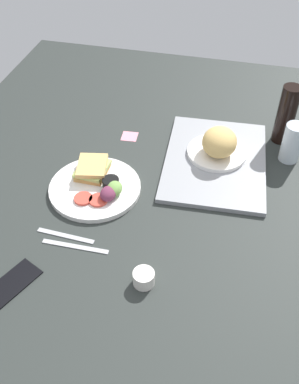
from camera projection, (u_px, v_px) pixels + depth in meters
The scene contains 11 objects.
ground_plane at pixel (142, 199), 135.06cm from camera, with size 190.00×150.00×3.00cm, color #282D2B.
serving_tray at pixel (215, 161), 144.85cm from camera, with size 45.00×33.00×1.60cm, color gray.
bread_plate_near at pixel (219, 145), 142.61cm from camera, with size 19.81×19.81×10.37cm.
plate_with_salad at pixel (97, 185), 135.05cm from camera, with size 28.61×28.61×5.40cm.
drinking_glass at pixel (292, 143), 142.23cm from camera, with size 6.63×6.63×13.50cm, color silver.
soda_bottle at pixel (286, 115), 147.31cm from camera, with size 6.40×6.40×21.11cm, color black.
espresso_cup at pixel (144, 278), 109.55cm from camera, with size 5.60×5.60×4.00cm, color silver.
fork at pixel (66, 236), 121.98cm from camera, with size 17.00×1.40×0.50cm, color #B7B7BC.
knife at pixel (75, 246), 119.20cm from camera, with size 19.00×1.40×0.50cm, color #B7B7BC.
cell_phone at pixel (12, 283), 110.40cm from camera, with size 14.40×7.20×0.80cm, color black.
sticky_note at pixel (130, 136), 155.97cm from camera, with size 5.60×5.60×0.12cm, color pink.
Camera 1 is at (92.72, 24.80, 93.59)cm, focal length 40.54 mm.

